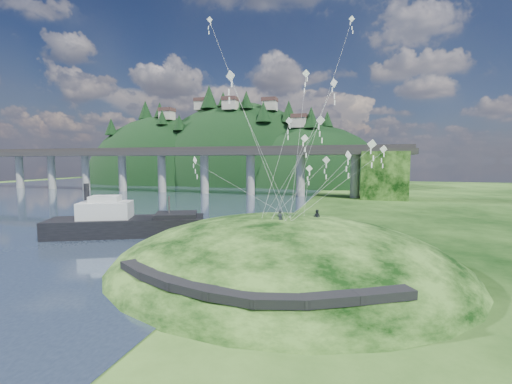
# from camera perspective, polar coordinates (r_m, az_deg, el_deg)

# --- Properties ---
(ground) EXTENTS (320.00, 320.00, 0.00)m
(ground) POSITION_cam_1_polar(r_m,az_deg,el_deg) (35.60, -9.13, -11.99)
(ground) COLOR black
(ground) RESTS_ON ground
(grass_hill) EXTENTS (36.00, 32.00, 13.00)m
(grass_hill) POSITION_cam_1_polar(r_m,az_deg,el_deg) (35.44, 4.54, -14.57)
(grass_hill) COLOR black
(grass_hill) RESTS_ON ground
(footpath) EXTENTS (22.29, 5.84, 0.83)m
(footpath) POSITION_cam_1_polar(r_m,az_deg,el_deg) (23.69, -2.77, -15.57)
(footpath) COLOR black
(footpath) RESTS_ON ground
(bridge) EXTENTS (160.00, 11.00, 15.00)m
(bridge) POSITION_cam_1_polar(r_m,az_deg,el_deg) (108.83, -5.95, 4.78)
(bridge) COLOR #2D2B2B
(bridge) RESTS_ON ground
(far_ridge) EXTENTS (153.00, 70.00, 94.50)m
(far_ridge) POSITION_cam_1_polar(r_m,az_deg,el_deg) (164.56, -4.54, -1.05)
(far_ridge) COLOR black
(far_ridge) RESTS_ON ground
(work_barge) EXTENTS (21.58, 14.05, 7.39)m
(work_barge) POSITION_cam_1_polar(r_m,az_deg,el_deg) (51.72, -21.01, -4.75)
(work_barge) COLOR black
(work_barge) RESTS_ON ground
(wooden_dock) EXTENTS (14.35, 2.65, 1.02)m
(wooden_dock) POSITION_cam_1_polar(r_m,az_deg,el_deg) (42.24, -9.00, -8.60)
(wooden_dock) COLOR #3E2C19
(wooden_dock) RESTS_ON ground
(kite_flyers) EXTENTS (3.96, 3.67, 1.99)m
(kite_flyers) POSITION_cam_1_polar(r_m,az_deg,el_deg) (33.59, 7.38, -2.90)
(kite_flyers) COLOR #22262E
(kite_flyers) RESTS_ON ground
(kite_swarm) EXTENTS (19.41, 16.45, 18.77)m
(kite_swarm) POSITION_cam_1_polar(r_m,az_deg,el_deg) (34.36, 8.34, 12.30)
(kite_swarm) COLOR white
(kite_swarm) RESTS_ON ground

